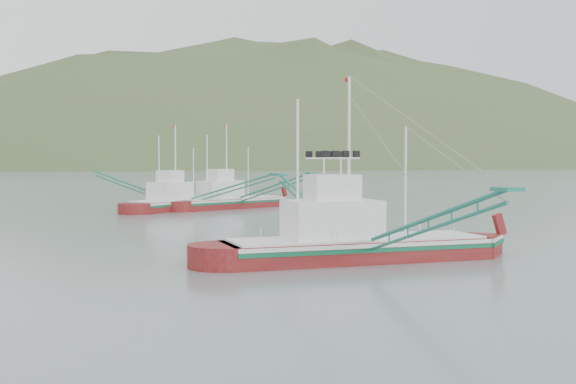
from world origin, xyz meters
TOP-DOWN VIEW (x-y plane):
  - ground at (0.00, 0.00)m, footprint 1200.00×1200.00m
  - main_boat at (1.72, 2.62)m, footprint 13.31×23.20m
  - bg_boat_right at (11.79, 39.80)m, footprint 12.66×21.69m
  - bg_boat_far at (6.51, 40.05)m, footprint 14.63×19.94m
  - headland_right at (240.00, 430.00)m, footprint 684.00×432.00m

SIDE VIEW (x-z plane):
  - ground at x=0.00m, z-range 0.00..0.00m
  - headland_right at x=240.00m, z-range -153.00..153.00m
  - main_boat at x=1.72m, z-range -3.12..6.35m
  - bg_boat_right at x=11.79m, z-range -2.80..6.17m
  - bg_boat_far at x=6.51m, z-range -2.55..6.24m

